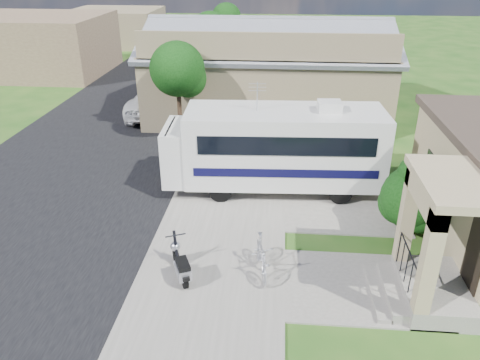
# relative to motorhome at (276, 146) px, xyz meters

# --- Properties ---
(ground) EXTENTS (120.00, 120.00, 0.00)m
(ground) POSITION_rel_motorhome_xyz_m (-0.61, -4.54, -1.70)
(ground) COLOR #1B4913
(street_slab) EXTENTS (9.00, 80.00, 0.02)m
(street_slab) POSITION_rel_motorhome_xyz_m (-8.11, 5.46, -1.69)
(street_slab) COLOR black
(street_slab) RESTS_ON ground
(sidewalk_slab) EXTENTS (4.00, 80.00, 0.06)m
(sidewalk_slab) POSITION_rel_motorhome_xyz_m (-1.61, 5.46, -1.67)
(sidewalk_slab) COLOR slate
(sidewalk_slab) RESTS_ON ground
(driveway_slab) EXTENTS (7.00, 6.00, 0.05)m
(driveway_slab) POSITION_rel_motorhome_xyz_m (0.89, -0.04, -1.68)
(driveway_slab) COLOR slate
(driveway_slab) RESTS_ON ground
(walk_slab) EXTENTS (4.00, 3.00, 0.05)m
(walk_slab) POSITION_rel_motorhome_xyz_m (2.39, -5.54, -1.68)
(walk_slab) COLOR slate
(walk_slab) RESTS_ON ground
(warehouse) EXTENTS (12.50, 8.40, 5.04)m
(warehouse) POSITION_rel_motorhome_xyz_m (-0.61, 9.43, 0.29)
(warehouse) COLOR #7A694C
(warehouse) RESTS_ON ground
(distant_bldg_far) EXTENTS (10.00, 8.00, 4.00)m
(distant_bldg_far) POSITION_rel_motorhome_xyz_m (-17.61, 17.46, 0.30)
(distant_bldg_far) COLOR brown
(distant_bldg_far) RESTS_ON ground
(distant_bldg_near) EXTENTS (8.00, 7.00, 3.20)m
(distant_bldg_near) POSITION_rel_motorhome_xyz_m (-15.61, 29.46, -0.10)
(distant_bldg_near) COLOR #7A694C
(distant_bldg_near) RESTS_ON ground
(street_tree_a) EXTENTS (2.44, 2.40, 4.58)m
(street_tree_a) POSITION_rel_motorhome_xyz_m (-4.31, 4.51, 1.55)
(street_tree_a) COLOR black
(street_tree_a) RESTS_ON ground
(street_tree_b) EXTENTS (2.44, 2.40, 4.73)m
(street_tree_b) POSITION_rel_motorhome_xyz_m (-4.31, 14.51, 1.69)
(street_tree_b) COLOR black
(street_tree_b) RESTS_ON ground
(street_tree_c) EXTENTS (2.44, 2.40, 4.42)m
(street_tree_c) POSITION_rel_motorhome_xyz_m (-4.31, 23.51, 1.40)
(street_tree_c) COLOR black
(street_tree_c) RESTS_ON ground
(motorhome) EXTENTS (7.84, 2.83, 3.96)m
(motorhome) POSITION_rel_motorhome_xyz_m (0.00, 0.00, 0.00)
(motorhome) COLOR silver
(motorhome) RESTS_ON ground
(shrub) EXTENTS (2.14, 2.05, 2.63)m
(shrub) POSITION_rel_motorhome_xyz_m (4.26, -2.67, -0.35)
(shrub) COLOR black
(shrub) RESTS_ON ground
(scooter) EXTENTS (0.87, 1.51, 1.04)m
(scooter) POSITION_rel_motorhome_xyz_m (-2.38, -5.58, -1.23)
(scooter) COLOR black
(scooter) RESTS_ON ground
(bicycle) EXTENTS (0.79, 1.82, 1.06)m
(bicycle) POSITION_rel_motorhome_xyz_m (-0.26, -5.17, -1.17)
(bicycle) COLOR #B0AFB7
(bicycle) RESTS_ON ground
(pickup_truck) EXTENTS (2.95, 6.05, 1.65)m
(pickup_truck) POSITION_rel_motorhome_xyz_m (-6.35, 8.59, -0.87)
(pickup_truck) COLOR silver
(pickup_truck) RESTS_ON ground
(van) EXTENTS (2.73, 5.98, 1.70)m
(van) POSITION_rel_motorhome_xyz_m (-7.34, 15.86, -0.85)
(van) COLOR silver
(van) RESTS_ON ground
(garden_hose) EXTENTS (0.39, 0.39, 0.18)m
(garden_hose) POSITION_rel_motorhome_xyz_m (3.23, -4.89, -1.61)
(garden_hose) COLOR #156C2C
(garden_hose) RESTS_ON ground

